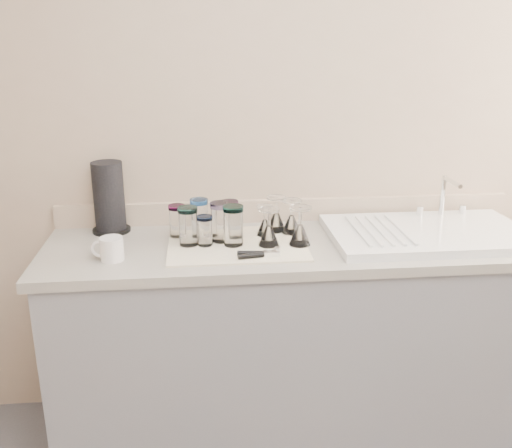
{
  "coord_description": "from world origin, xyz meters",
  "views": [
    {
      "loc": [
        -0.4,
        -0.97,
        1.71
      ],
      "look_at": [
        -0.18,
        1.15,
        1.0
      ],
      "focal_mm": 40.0,
      "sensor_mm": 36.0,
      "label": 1
    }
  ],
  "objects": [
    {
      "name": "tumbler_extra",
      "position": [
        -0.31,
        1.23,
        0.99
      ],
      "size": [
        0.08,
        0.08,
        0.16
      ],
      "color": "white",
      "rests_on": "dish_towel"
    },
    {
      "name": "goblet_back_right",
      "position": [
        -0.01,
        1.29,
        0.96
      ],
      "size": [
        0.08,
        0.08,
        0.15
      ],
      "color": "white",
      "rests_on": "dish_towel"
    },
    {
      "name": "dish_towel",
      "position": [
        -0.25,
        1.19,
        0.9
      ],
      "size": [
        0.55,
        0.42,
        0.01
      ],
      "primitive_type": "cube",
      "color": "white",
      "rests_on": "counter_unit"
    },
    {
      "name": "sink_unit",
      "position": [
        0.55,
        1.2,
        0.92
      ],
      "size": [
        0.82,
        0.5,
        0.22
      ],
      "color": "white",
      "rests_on": "counter_unit"
    },
    {
      "name": "tumbler_magenta",
      "position": [
        -0.44,
        1.19,
        0.99
      ],
      "size": [
        0.08,
        0.08,
        0.16
      ],
      "color": "white",
      "rests_on": "dish_towel"
    },
    {
      "name": "room_envelope",
      "position": [
        0.0,
        0.0,
        1.56
      ],
      "size": [
        3.54,
        3.5,
        2.52
      ],
      "color": "#56565C",
      "rests_on": "ground"
    },
    {
      "name": "tumbler_purple",
      "position": [
        -0.27,
        1.29,
        0.98
      ],
      "size": [
        0.07,
        0.07,
        0.15
      ],
      "color": "white",
      "rests_on": "dish_towel"
    },
    {
      "name": "goblet_front_left",
      "position": [
        -0.13,
        1.16,
        0.96
      ],
      "size": [
        0.08,
        0.08,
        0.15
      ],
      "color": "white",
      "rests_on": "dish_towel"
    },
    {
      "name": "tumbler_teal",
      "position": [
        -0.49,
        1.3,
        0.98
      ],
      "size": [
        0.07,
        0.07,
        0.14
      ],
      "color": "white",
      "rests_on": "dish_towel"
    },
    {
      "name": "tumbler_lavender",
      "position": [
        -0.27,
        1.17,
        0.99
      ],
      "size": [
        0.08,
        0.08,
        0.16
      ],
      "color": "white",
      "rests_on": "dish_towel"
    },
    {
      "name": "tumbler_cyan",
      "position": [
        -0.4,
        1.32,
        0.98
      ],
      "size": [
        0.08,
        0.08,
        0.15
      ],
      "color": "white",
      "rests_on": "dish_towel"
    },
    {
      "name": "can_opener",
      "position": [
        -0.18,
        1.03,
        0.92
      ],
      "size": [
        0.16,
        0.06,
        0.02
      ],
      "color": "silver",
      "rests_on": "dish_towel"
    },
    {
      "name": "white_mug",
      "position": [
        -0.73,
        1.08,
        0.94
      ],
      "size": [
        0.13,
        0.1,
        0.09
      ],
      "color": "white",
      "rests_on": "counter_unit"
    },
    {
      "name": "goblet_extra",
      "position": [
        -0.07,
        1.33,
        0.96
      ],
      "size": [
        0.08,
        0.08,
        0.15
      ],
      "color": "white",
      "rests_on": "dish_towel"
    },
    {
      "name": "counter_unit",
      "position": [
        0.0,
        1.2,
        0.45
      ],
      "size": [
        2.06,
        0.62,
        0.9
      ],
      "color": "slate",
      "rests_on": "ground"
    },
    {
      "name": "paper_towel_roll",
      "position": [
        -0.78,
        1.41,
        1.05
      ],
      "size": [
        0.16,
        0.16,
        0.3
      ],
      "color": "black",
      "rests_on": "counter_unit"
    },
    {
      "name": "goblet_back_left",
      "position": [
        -0.13,
        1.28,
        0.95
      ],
      "size": [
        0.07,
        0.07,
        0.13
      ],
      "color": "white",
      "rests_on": "dish_towel"
    },
    {
      "name": "tumbler_blue",
      "position": [
        -0.38,
        1.18,
        0.97
      ],
      "size": [
        0.06,
        0.06,
        0.12
      ],
      "color": "white",
      "rests_on": "dish_towel"
    },
    {
      "name": "goblet_front_right",
      "position": [
        -0.0,
        1.15,
        0.96
      ],
      "size": [
        0.09,
        0.09,
        0.16
      ],
      "color": "white",
      "rests_on": "dish_towel"
    }
  ]
}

